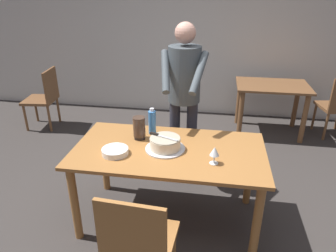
% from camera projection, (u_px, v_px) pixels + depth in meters
% --- Properties ---
extents(ground_plane, '(14.00, 14.00, 0.00)m').
position_uv_depth(ground_plane, '(169.00, 218.00, 2.96)').
color(ground_plane, '#383330').
extents(back_wall, '(10.00, 0.12, 2.70)m').
position_uv_depth(back_wall, '(197.00, 31.00, 4.92)').
color(back_wall, silver).
rests_on(back_wall, ground_plane).
extents(main_dining_table, '(1.63, 0.88, 0.75)m').
position_uv_depth(main_dining_table, '(169.00, 160.00, 2.70)').
color(main_dining_table, '#9E6633').
rests_on(main_dining_table, ground_plane).
extents(cake_on_platter, '(0.34, 0.34, 0.11)m').
position_uv_depth(cake_on_platter, '(165.00, 144.00, 2.62)').
color(cake_on_platter, silver).
rests_on(cake_on_platter, main_dining_table).
extents(cake_knife, '(0.26, 0.12, 0.02)m').
position_uv_depth(cake_knife, '(158.00, 135.00, 2.63)').
color(cake_knife, silver).
rests_on(cake_knife, cake_on_platter).
extents(plate_stack, '(0.22, 0.22, 0.05)m').
position_uv_depth(plate_stack, '(115.00, 151.00, 2.56)').
color(plate_stack, white).
rests_on(plate_stack, main_dining_table).
extents(wine_glass_near, '(0.08, 0.08, 0.14)m').
position_uv_depth(wine_glass_near, '(215.00, 152.00, 2.39)').
color(wine_glass_near, silver).
rests_on(wine_glass_near, main_dining_table).
extents(water_bottle, '(0.07, 0.07, 0.25)m').
position_uv_depth(water_bottle, '(152.00, 122.00, 2.89)').
color(water_bottle, '#387AC6').
rests_on(water_bottle, main_dining_table).
extents(hurricane_lamp, '(0.11, 0.11, 0.21)m').
position_uv_depth(hurricane_lamp, '(139.00, 128.00, 2.78)').
color(hurricane_lamp, black).
rests_on(hurricane_lamp, main_dining_table).
extents(person_cutting_cake, '(0.47, 0.55, 1.72)m').
position_uv_depth(person_cutting_cake, '(184.00, 89.00, 3.09)').
color(person_cutting_cake, '#2D2D38').
rests_on(person_cutting_cake, ground_plane).
extents(chair_near_side, '(0.47, 0.47, 0.90)m').
position_uv_depth(chair_near_side, '(139.00, 242.00, 2.04)').
color(chair_near_side, '#9E6633').
rests_on(chair_near_side, ground_plane).
extents(background_table, '(1.00, 0.70, 0.74)m').
position_uv_depth(background_table, '(271.00, 95.00, 4.44)').
color(background_table, brown).
rests_on(background_table, ground_plane).
extents(background_chair_1, '(0.49, 0.49, 0.90)m').
position_uv_depth(background_chair_1, '(44.00, 96.00, 4.67)').
color(background_chair_1, brown).
rests_on(background_chair_1, ground_plane).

